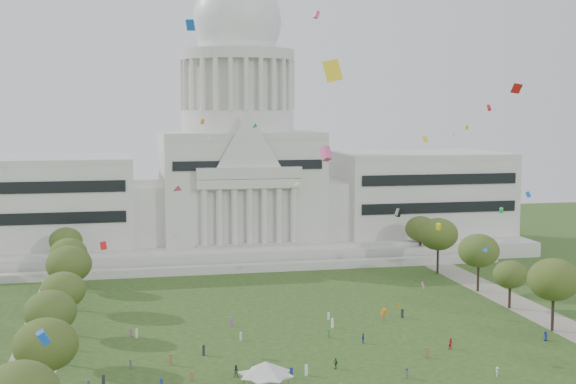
# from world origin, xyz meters

# --- Properties ---
(ground) EXTENTS (400.00, 400.00, 0.00)m
(ground) POSITION_xyz_m (0.00, 0.00, 0.00)
(ground) COLOR #2C481C
(ground) RESTS_ON ground
(capitol) EXTENTS (160.00, 64.50, 91.30)m
(capitol) POSITION_xyz_m (0.00, 113.59, 22.30)
(capitol) COLOR beige
(capitol) RESTS_ON ground
(path_left) EXTENTS (8.00, 160.00, 0.04)m
(path_left) POSITION_xyz_m (-48.00, 30.00, 0.02)
(path_left) COLOR gray
(path_left) RESTS_ON ground
(path_right) EXTENTS (8.00, 160.00, 0.04)m
(path_right) POSITION_xyz_m (48.00, 30.00, 0.02)
(path_right) COLOR gray
(path_right) RESTS_ON ground
(row_tree_l_1) EXTENTS (8.86, 8.86, 12.59)m
(row_tree_l_1) POSITION_xyz_m (-44.07, -2.96, 8.95)
(row_tree_l_1) COLOR black
(row_tree_l_1) RESTS_ON ground
(row_tree_l_2) EXTENTS (8.42, 8.42, 11.97)m
(row_tree_l_2) POSITION_xyz_m (-45.04, 17.30, 8.51)
(row_tree_l_2) COLOR black
(row_tree_l_2) RESTS_ON ground
(row_tree_r_2) EXTENTS (9.55, 9.55, 13.58)m
(row_tree_r_2) POSITION_xyz_m (44.17, 17.44, 9.66)
(row_tree_r_2) COLOR black
(row_tree_r_2) RESTS_ON ground
(row_tree_l_3) EXTENTS (8.12, 8.12, 11.55)m
(row_tree_l_3) POSITION_xyz_m (-44.09, 33.92, 8.21)
(row_tree_l_3) COLOR black
(row_tree_l_3) RESTS_ON ground
(row_tree_r_3) EXTENTS (7.01, 7.01, 9.98)m
(row_tree_r_3) POSITION_xyz_m (44.40, 34.48, 7.08)
(row_tree_r_3) COLOR black
(row_tree_r_3) RESTS_ON ground
(row_tree_l_4) EXTENTS (9.29, 9.29, 13.21)m
(row_tree_l_4) POSITION_xyz_m (-44.08, 52.42, 9.39)
(row_tree_l_4) COLOR black
(row_tree_l_4) RESTS_ON ground
(row_tree_r_4) EXTENTS (9.19, 9.19, 13.06)m
(row_tree_r_4) POSITION_xyz_m (44.76, 50.04, 9.29)
(row_tree_r_4) COLOR black
(row_tree_r_4) RESTS_ON ground
(row_tree_l_5) EXTENTS (8.33, 8.33, 11.85)m
(row_tree_l_5) POSITION_xyz_m (-45.22, 71.01, 8.42)
(row_tree_l_5) COLOR black
(row_tree_l_5) RESTS_ON ground
(row_tree_r_5) EXTENTS (9.82, 9.82, 13.96)m
(row_tree_r_5) POSITION_xyz_m (43.49, 70.19, 9.93)
(row_tree_r_5) COLOR black
(row_tree_r_5) RESTS_ON ground
(row_tree_l_6) EXTENTS (8.19, 8.19, 11.64)m
(row_tree_l_6) POSITION_xyz_m (-46.87, 89.14, 8.27)
(row_tree_l_6) COLOR black
(row_tree_l_6) RESTS_ON ground
(row_tree_r_6) EXTENTS (8.42, 8.42, 11.97)m
(row_tree_r_6) POSITION_xyz_m (45.96, 88.13, 8.51)
(row_tree_r_6) COLOR black
(row_tree_r_6) RESTS_ON ground
(event_tent) EXTENTS (10.62, 10.62, 4.65)m
(event_tent) POSITION_xyz_m (-13.55, -3.00, 3.61)
(event_tent) COLOR #4C4C4C
(event_tent) RESTS_ON ground
(person_0) EXTENTS (1.00, 1.00, 1.75)m
(person_0) POSITION_xyz_m (39.62, 11.89, 0.88)
(person_0) COLOR navy
(person_0) RESTS_ON ground
(person_2) EXTENTS (1.01, 0.70, 1.93)m
(person_2) POSITION_xyz_m (21.17, 10.68, 0.96)
(person_2) COLOR #B21E1E
(person_2) RESTS_ON ground
(person_3) EXTENTS (0.60, 1.15, 1.77)m
(person_3) POSITION_xyz_m (8.50, -1.80, 0.89)
(person_3) COLOR #4C4C51
(person_3) RESTS_ON ground
(person_4) EXTENTS (0.98, 1.22, 1.82)m
(person_4) POSITION_xyz_m (-0.88, 4.86, 0.91)
(person_4) COLOR #33723F
(person_4) RESTS_ON ground
(person_5) EXTENTS (1.81, 1.34, 1.82)m
(person_5) POSITION_xyz_m (-11.53, 4.73, 0.91)
(person_5) COLOR #4C4C51
(person_5) RESTS_ON ground
(person_8) EXTENTS (1.03, 0.78, 1.90)m
(person_8) POSITION_xyz_m (-16.89, 4.37, 0.95)
(person_8) COLOR #4C4C51
(person_8) RESTS_ON ground
(person_9) EXTENTS (0.77, 1.07, 1.49)m
(person_9) POSITION_xyz_m (22.49, -3.83, 0.75)
(person_9) COLOR silver
(person_9) RESTS_ON ground
(person_10) EXTENTS (0.67, 1.09, 1.78)m
(person_10) POSITION_xyz_m (7.54, 17.18, 0.89)
(person_10) COLOR navy
(person_10) RESTS_ON ground
(distant_crowd) EXTENTS (62.68, 39.86, 1.88)m
(distant_crowd) POSITION_xyz_m (-14.19, 16.19, 0.83)
(distant_crowd) COLOR #26262B
(distant_crowd) RESTS_ON ground
(kite_swarm) EXTENTS (84.67, 97.60, 64.30)m
(kite_swarm) POSITION_xyz_m (-0.34, 5.55, 25.59)
(kite_swarm) COLOR yellow
(kite_swarm) RESTS_ON ground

